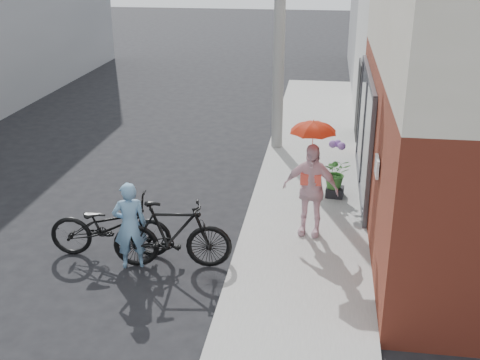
% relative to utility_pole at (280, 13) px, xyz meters
% --- Properties ---
extents(ground, '(80.00, 80.00, 0.00)m').
position_rel_utility_pole_xyz_m(ground, '(-1.10, -6.00, -3.50)').
color(ground, black).
rests_on(ground, ground).
extents(sidewalk, '(2.20, 24.00, 0.12)m').
position_rel_utility_pole_xyz_m(sidewalk, '(1.00, -4.00, -3.44)').
color(sidewalk, gray).
rests_on(sidewalk, ground).
extents(curb, '(0.12, 24.00, 0.12)m').
position_rel_utility_pole_xyz_m(curb, '(-0.16, -4.00, -3.44)').
color(curb, '#9E9E99').
rests_on(curb, ground).
extents(utility_pole, '(0.28, 0.28, 7.00)m').
position_rel_utility_pole_xyz_m(utility_pole, '(0.00, 0.00, 0.00)').
color(utility_pole, '#9E9E99').
rests_on(utility_pole, ground).
extents(officer, '(0.64, 0.53, 1.52)m').
position_rel_utility_pole_xyz_m(officer, '(-1.88, -6.32, -2.74)').
color(officer, '#6996BC').
rests_on(officer, ground).
extents(bike_left, '(2.16, 0.93, 1.10)m').
position_rel_utility_pole_xyz_m(bike_left, '(-2.35, -6.00, -2.95)').
color(bike_left, black).
rests_on(bike_left, ground).
extents(bike_right, '(2.04, 0.80, 1.19)m').
position_rel_utility_pole_xyz_m(bike_right, '(-1.19, -6.24, -2.90)').
color(bike_right, black).
rests_on(bike_right, ground).
extents(kimono_woman, '(1.06, 0.57, 1.72)m').
position_rel_utility_pole_xyz_m(kimono_woman, '(1.02, -4.88, -2.52)').
color(kimono_woman, silver).
rests_on(kimono_woman, sidewalk).
extents(parasol, '(0.78, 0.78, 0.69)m').
position_rel_utility_pole_xyz_m(parasol, '(1.02, -4.88, -1.32)').
color(parasol, red).
rests_on(parasol, kimono_woman).
extents(planter, '(0.39, 0.39, 0.19)m').
position_rel_utility_pole_xyz_m(planter, '(1.50, -3.10, -3.29)').
color(planter, black).
rests_on(planter, sidewalk).
extents(potted_plant, '(0.60, 0.52, 0.67)m').
position_rel_utility_pole_xyz_m(potted_plant, '(1.50, -3.10, -2.85)').
color(potted_plant, '#3A742E').
rests_on(potted_plant, planter).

